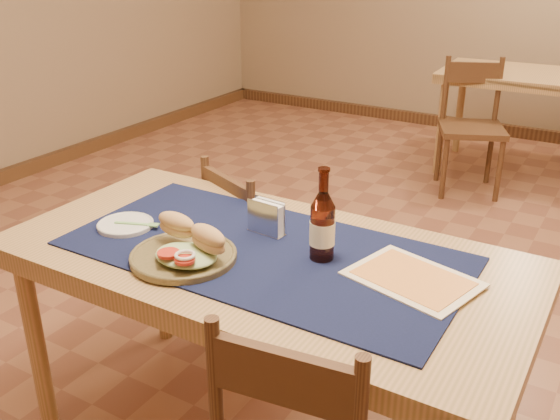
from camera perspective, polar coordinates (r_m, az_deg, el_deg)
The scene contains 13 objects.
room at distance 2.40m, azimuth 9.05°, elevation 18.06°, with size 6.04×7.04×2.84m.
main_table at distance 1.92m, azimuth -1.53°, elevation -6.01°, with size 1.60×0.80×0.75m.
placemat at distance 1.88m, azimuth -1.56°, elevation -3.75°, with size 1.20×0.60×0.01m, color #0F1337.
baseboard at distance 2.86m, azimuth 7.33°, elevation -9.98°, with size 6.00×7.00×0.10m.
back_table at distance 4.87m, azimuth 23.54°, elevation 10.34°, with size 1.54×0.82×0.75m.
chair_main_far at distance 2.56m, azimuth -2.03°, elevation -4.01°, with size 0.51×0.51×0.83m.
chair_back_near at distance 4.46m, azimuth 17.08°, elevation 7.51°, with size 0.54×0.54×0.90m.
sandwich_plate at distance 1.83m, azimuth -8.60°, elevation -3.65°, with size 0.32×0.31×0.12m.
side_plate at distance 2.09m, azimuth -13.95°, elevation -1.27°, with size 0.18×0.18×0.02m.
fork at distance 2.07m, azimuth -12.67°, elevation -1.26°, with size 0.14×0.07×0.00m.
beer_bottle at distance 1.80m, azimuth 3.90°, elevation -1.46°, with size 0.07×0.07×0.28m.
napkin_holder at distance 1.97m, azimuth -1.26°, elevation -0.75°, with size 0.13×0.06×0.11m.
menu_card at distance 1.76m, azimuth 12.05°, elevation -6.14°, with size 0.38×0.32×0.01m.
Camera 1 is at (0.90, -2.21, 1.61)m, focal length 40.00 mm.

